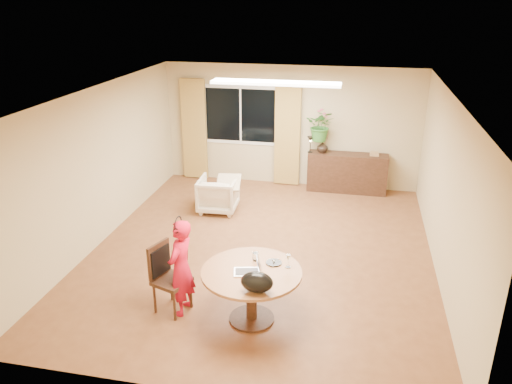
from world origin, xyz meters
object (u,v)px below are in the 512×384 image
dining_table (252,282)px  sideboard (347,173)px  dining_chair (172,279)px  armchair (218,194)px  child (181,268)px

dining_table → sideboard: sideboard is taller
sideboard → dining_chair: bearing=-113.4°
dining_table → armchair: dining_table is taller
dining_table → sideboard: (1.03, 4.87, -0.16)m
sideboard → child: bearing=-112.0°
sideboard → dining_table: bearing=-102.0°
armchair → sideboard: bearing=-149.9°
dining_chair → sideboard: 5.32m
dining_chair → armchair: 3.34m
dining_table → armchair: 3.60m
child → dining_chair: bearing=-80.0°
dining_table → dining_chair: dining_chair is taller
dining_chair → child: bearing=21.3°
child → armchair: bearing=-164.0°
child → dining_table: bearing=98.5°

